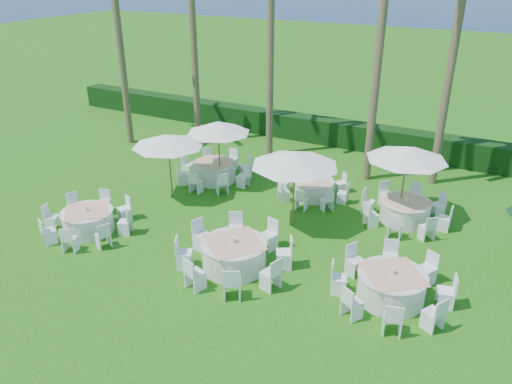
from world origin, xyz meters
TOP-DOWN VIEW (x-y plane):
  - ground at (0.00, 0.00)m, footprint 120.00×120.00m
  - hedge at (0.00, 12.00)m, footprint 34.00×1.00m
  - ocean at (0.00, 102.00)m, footprint 260.00×260.00m
  - banquet_table_a at (-5.39, -0.17)m, footprint 2.96×2.96m
  - banquet_table_b at (0.07, 0.24)m, footprint 3.41×3.41m
  - banquet_table_c at (4.58, 0.90)m, footprint 3.23×3.23m
  - banquet_table_d at (-3.89, 5.43)m, footprint 3.11×3.11m
  - banquet_table_e at (0.30, 5.86)m, footprint 2.78×2.78m
  - banquet_table_f at (3.89, 5.56)m, footprint 3.05×3.05m
  - umbrella_a at (-4.53, 3.36)m, footprint 2.70×2.70m
  - umbrella_b at (0.53, 3.48)m, footprint 2.95×2.95m
  - umbrella_c at (-3.50, 5.22)m, footprint 2.52×2.52m
  - umbrella_d at (3.65, 5.79)m, footprint 2.76×2.76m
  - palm_a at (-7.20, 9.16)m, footprint 4.40×4.00m
  - palm_b at (-3.28, 9.26)m, footprint 4.40×4.16m
  - palm_c at (1.63, 8.56)m, footprint 4.41×4.10m
  - palm_d at (4.15, 9.44)m, footprint 4.41×4.06m
  - palm_f at (-10.15, 7.47)m, footprint 4.19×4.39m

SIDE VIEW (x-z plane):
  - ground at x=0.00m, z-range 0.00..0.00m
  - ocean at x=0.00m, z-range 0.00..0.00m
  - banquet_table_e at x=0.30m, z-range -0.06..0.80m
  - banquet_table_a at x=-5.39m, z-range -0.06..0.86m
  - banquet_table_f at x=3.89m, z-range -0.06..0.87m
  - banquet_table_d at x=-3.89m, z-range -0.06..0.89m
  - banquet_table_c at x=4.58m, z-range -0.06..0.92m
  - banquet_table_b at x=0.07m, z-range -0.06..0.97m
  - hedge at x=0.00m, z-range 0.00..1.20m
  - umbrella_a at x=-4.53m, z-range 1.03..3.54m
  - umbrella_c at x=-3.50m, z-range 1.09..3.75m
  - umbrella_d at x=3.65m, z-range 1.10..3.75m
  - umbrella_b at x=0.53m, z-range 1.10..3.76m
  - palm_f at x=-10.15m, z-range 0.45..8.51m
  - palm_d at x=4.15m, z-range 0.45..8.83m
  - palm_b at x=-3.28m, z-range 0.47..10.45m
  - palm_a at x=-7.20m, z-range 0.49..12.26m
  - palm_c at x=1.63m, z-range 0.49..12.71m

